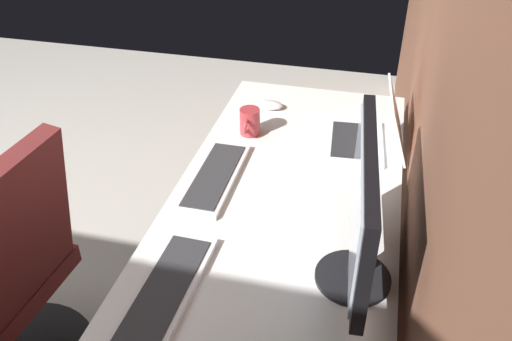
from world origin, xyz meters
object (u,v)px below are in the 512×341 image
at_px(mouse_spare, 270,105).
at_px(office_chair, 7,289).
at_px(laptop_leftmost, 369,133).
at_px(keyboard_spare, 166,290).
at_px(keyboard_main, 215,177).
at_px(monitor_primary, 361,209).
at_px(drawer_pedestal, 285,297).
at_px(coffee_mug, 250,122).

bearing_deg(mouse_spare, office_chair, -35.90).
distance_m(mouse_spare, office_chair, 1.18).
bearing_deg(laptop_leftmost, keyboard_spare, -27.78).
xyz_separation_m(keyboard_main, keyboard_spare, (0.51, 0.03, 0.00)).
bearing_deg(monitor_primary, mouse_spare, -154.78).
height_order(drawer_pedestal, keyboard_spare, keyboard_spare).
xyz_separation_m(laptop_leftmost, office_chair, (0.74, -1.09, -0.33)).
distance_m(laptop_leftmost, keyboard_spare, 0.97).
xyz_separation_m(drawer_pedestal, office_chair, (0.28, -0.88, 0.11)).
height_order(drawer_pedestal, mouse_spare, mouse_spare).
height_order(monitor_primary, laptop_leftmost, monitor_primary).
bearing_deg(drawer_pedestal, monitor_primary, 41.62).
xyz_separation_m(laptop_leftmost, keyboard_spare, (0.86, -0.45, -0.04)).
height_order(monitor_primary, coffee_mug, monitor_primary).
height_order(keyboard_main, coffee_mug, coffee_mug).
height_order(monitor_primary, keyboard_main, monitor_primary).
height_order(laptop_leftmost, keyboard_main, laptop_leftmost).
xyz_separation_m(keyboard_spare, office_chair, (-0.12, -0.63, -0.28)).
height_order(mouse_spare, coffee_mug, coffee_mug).
bearing_deg(keyboard_spare, keyboard_main, -176.61).
distance_m(drawer_pedestal, office_chair, 0.93).
distance_m(drawer_pedestal, keyboard_main, 0.49).
bearing_deg(office_chair, keyboard_main, 123.05).
bearing_deg(mouse_spare, laptop_leftmost, 64.92).
height_order(monitor_primary, keyboard_spare, monitor_primary).
height_order(keyboard_main, keyboard_spare, same).
relative_size(keyboard_spare, office_chair, 0.44).
height_order(mouse_spare, office_chair, office_chair).
xyz_separation_m(monitor_primary, keyboard_main, (-0.35, -0.49, -0.23)).
xyz_separation_m(keyboard_spare, coffee_mug, (-0.83, 0.01, 0.04)).
bearing_deg(keyboard_spare, coffee_mug, 179.38).
height_order(monitor_primary, office_chair, monitor_primary).
height_order(drawer_pedestal, keyboard_main, keyboard_main).
bearing_deg(keyboard_spare, drawer_pedestal, 148.62).
bearing_deg(drawer_pedestal, laptop_leftmost, 155.60).
distance_m(laptop_leftmost, keyboard_main, 0.59).
distance_m(drawer_pedestal, keyboard_spare, 0.61).
distance_m(keyboard_spare, coffee_mug, 0.83).
xyz_separation_m(drawer_pedestal, coffee_mug, (-0.43, -0.24, 0.43)).
xyz_separation_m(laptop_leftmost, mouse_spare, (-0.19, -0.41, -0.04)).
relative_size(keyboard_main, coffee_mug, 3.62).
bearing_deg(mouse_spare, keyboard_main, -7.43).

